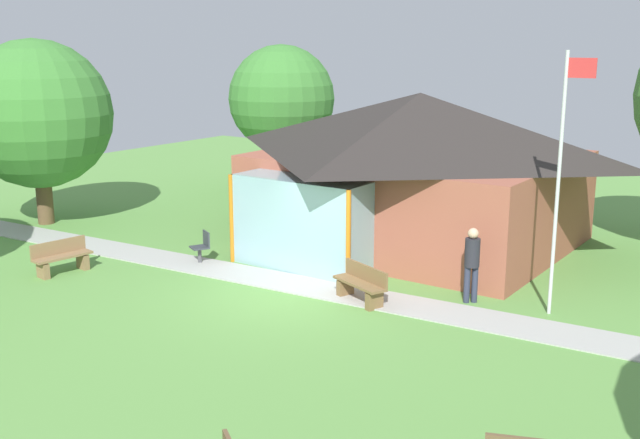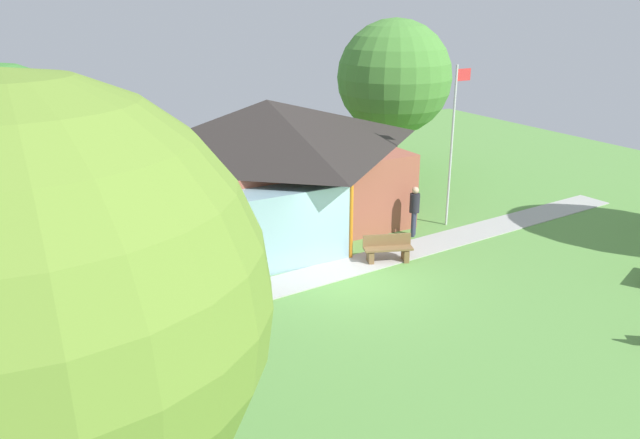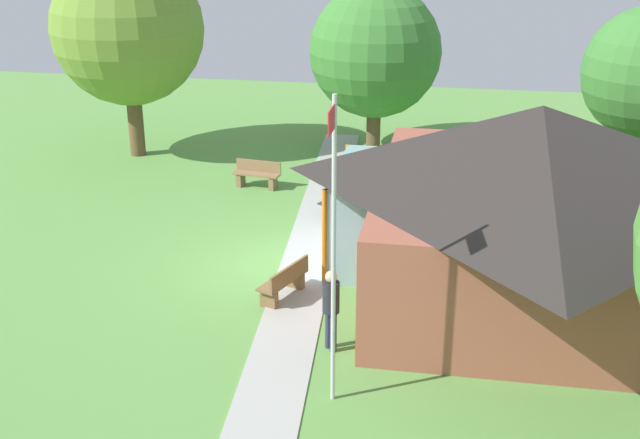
{
  "view_description": "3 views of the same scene",
  "coord_description": "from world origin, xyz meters",
  "px_view_note": "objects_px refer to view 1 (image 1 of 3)",
  "views": [
    {
      "loc": [
        10.18,
        -13.38,
        5.83
      ],
      "look_at": [
        -0.46,
        1.8,
        1.45
      ],
      "focal_mm": 42.85,
      "sensor_mm": 36.0,
      "label": 1
    },
    {
      "loc": [
        -8.97,
        -13.82,
        7.64
      ],
      "look_at": [
        -0.31,
        1.73,
        1.35
      ],
      "focal_mm": 35.01,
      "sensor_mm": 36.0,
      "label": 2
    },
    {
      "loc": [
        17.58,
        4.32,
        8.41
      ],
      "look_at": [
        -0.08,
        1.21,
        1.37
      ],
      "focal_mm": 45.28,
      "sensor_mm": 36.0,
      "label": 3
    }
  ],
  "objects_px": {
    "pavilion": "(415,166)",
    "tree_west_hedge": "(37,114)",
    "flagpole": "(561,173)",
    "bench_mid_left": "(62,258)",
    "tree_behind_pavilion_left": "(282,99)",
    "bench_rear_near_path": "(361,285)",
    "patio_chair_west": "(202,248)",
    "visitor_near_flagpole": "(472,259)"
  },
  "relations": [
    {
      "from": "pavilion",
      "to": "tree_west_hedge",
      "type": "xyz_separation_m",
      "value": [
        -10.93,
        -4.68,
        1.26
      ]
    },
    {
      "from": "pavilion",
      "to": "flagpole",
      "type": "xyz_separation_m",
      "value": [
        5.32,
        -3.57,
        0.83
      ]
    },
    {
      "from": "bench_mid_left",
      "to": "tree_behind_pavilion_left",
      "type": "height_order",
      "value": "tree_behind_pavilion_left"
    },
    {
      "from": "tree_west_hedge",
      "to": "pavilion",
      "type": "bearing_deg",
      "value": 23.17
    },
    {
      "from": "bench_rear_near_path",
      "to": "bench_mid_left",
      "type": "relative_size",
      "value": 1.01
    },
    {
      "from": "tree_behind_pavilion_left",
      "to": "patio_chair_west",
      "type": "bearing_deg",
      "value": -64.63
    },
    {
      "from": "flagpole",
      "to": "bench_mid_left",
      "type": "distance_m",
      "value": 12.3
    },
    {
      "from": "pavilion",
      "to": "bench_mid_left",
      "type": "distance_m",
      "value": 9.97
    },
    {
      "from": "visitor_near_flagpole",
      "to": "bench_rear_near_path",
      "type": "bearing_deg",
      "value": 173.38
    },
    {
      "from": "bench_rear_near_path",
      "to": "patio_chair_west",
      "type": "relative_size",
      "value": 1.81
    },
    {
      "from": "patio_chair_west",
      "to": "visitor_near_flagpole",
      "type": "distance_m",
      "value": 7.31
    },
    {
      "from": "bench_mid_left",
      "to": "tree_behind_pavilion_left",
      "type": "bearing_deg",
      "value": -162.4
    },
    {
      "from": "tree_west_hedge",
      "to": "patio_chair_west",
      "type": "bearing_deg",
      "value": -3.23
    },
    {
      "from": "bench_mid_left",
      "to": "visitor_near_flagpole",
      "type": "bearing_deg",
      "value": 120.42
    },
    {
      "from": "bench_mid_left",
      "to": "pavilion",
      "type": "bearing_deg",
      "value": 150.81
    },
    {
      "from": "bench_mid_left",
      "to": "tree_behind_pavilion_left",
      "type": "xyz_separation_m",
      "value": [
        -1.99,
        11.77,
        3.22
      ]
    },
    {
      "from": "visitor_near_flagpole",
      "to": "tree_west_hedge",
      "type": "relative_size",
      "value": 0.3
    },
    {
      "from": "flagpole",
      "to": "visitor_near_flagpole",
      "type": "relative_size",
      "value": 3.23
    },
    {
      "from": "tree_behind_pavilion_left",
      "to": "tree_west_hedge",
      "type": "height_order",
      "value": "tree_west_hedge"
    },
    {
      "from": "tree_west_hedge",
      "to": "flagpole",
      "type": "bearing_deg",
      "value": 3.9
    },
    {
      "from": "bench_mid_left",
      "to": "visitor_near_flagpole",
      "type": "xyz_separation_m",
      "value": [
        9.49,
        3.91,
        0.62
      ]
    },
    {
      "from": "bench_mid_left",
      "to": "tree_west_hedge",
      "type": "distance_m",
      "value": 6.68
    },
    {
      "from": "flagpole",
      "to": "patio_chair_west",
      "type": "relative_size",
      "value": 6.54
    },
    {
      "from": "pavilion",
      "to": "bench_rear_near_path",
      "type": "height_order",
      "value": "pavilion"
    },
    {
      "from": "visitor_near_flagpole",
      "to": "tree_behind_pavilion_left",
      "type": "distance_m",
      "value": 14.15
    },
    {
      "from": "bench_mid_left",
      "to": "visitor_near_flagpole",
      "type": "distance_m",
      "value": 10.28
    },
    {
      "from": "pavilion",
      "to": "bench_rear_near_path",
      "type": "distance_m",
      "value": 5.81
    },
    {
      "from": "visitor_near_flagpole",
      "to": "tree_west_hedge",
      "type": "xyz_separation_m",
      "value": [
        -14.5,
        -0.79,
        2.51
      ]
    },
    {
      "from": "pavilion",
      "to": "tree_west_hedge",
      "type": "distance_m",
      "value": 11.96
    },
    {
      "from": "bench_rear_near_path",
      "to": "flagpole",
      "type": "bearing_deg",
      "value": -134.51
    },
    {
      "from": "patio_chair_west",
      "to": "tree_west_hedge",
      "type": "bearing_deg",
      "value": 23.99
    },
    {
      "from": "flagpole",
      "to": "tree_west_hedge",
      "type": "relative_size",
      "value": 0.96
    },
    {
      "from": "flagpole",
      "to": "patio_chair_west",
      "type": "bearing_deg",
      "value": -170.34
    },
    {
      "from": "pavilion",
      "to": "visitor_near_flagpole",
      "type": "xyz_separation_m",
      "value": [
        3.57,
        -3.89,
        -1.25
      ]
    },
    {
      "from": "pavilion",
      "to": "flagpole",
      "type": "relative_size",
      "value": 1.64
    },
    {
      "from": "flagpole",
      "to": "tree_behind_pavilion_left",
      "type": "relative_size",
      "value": 0.99
    },
    {
      "from": "bench_rear_near_path",
      "to": "patio_chair_west",
      "type": "distance_m",
      "value": 5.13
    },
    {
      "from": "bench_mid_left",
      "to": "tree_west_hedge",
      "type": "xyz_separation_m",
      "value": [
        -5.01,
        3.12,
        3.13
      ]
    },
    {
      "from": "pavilion",
      "to": "patio_chair_west",
      "type": "bearing_deg",
      "value": -125.35
    },
    {
      "from": "flagpole",
      "to": "bench_mid_left",
      "type": "bearing_deg",
      "value": -159.38
    },
    {
      "from": "bench_mid_left",
      "to": "visitor_near_flagpole",
      "type": "height_order",
      "value": "visitor_near_flagpole"
    },
    {
      "from": "bench_rear_near_path",
      "to": "patio_chair_west",
      "type": "xyz_separation_m",
      "value": [
        -5.13,
        0.2,
        0.01
      ]
    }
  ]
}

